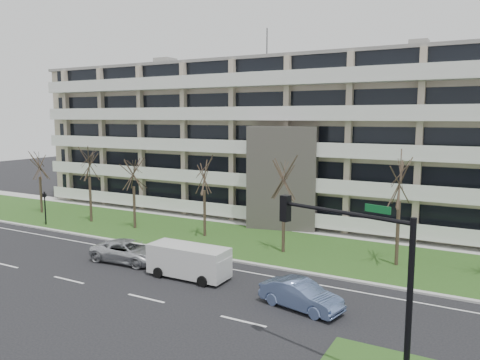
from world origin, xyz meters
The scene contains 17 objects.
ground centered at (0.00, 0.00, 0.00)m, with size 160.00×160.00×0.00m, color black.
grass_verge centered at (0.00, 13.00, 0.03)m, with size 90.00×10.00×0.06m, color #294918.
curb centered at (0.00, 8.00, 0.06)m, with size 90.00×0.35×0.12m, color #B2B2AD.
sidewalk centered at (0.00, 18.50, 0.04)m, with size 90.00×2.00×0.08m, color #B2B2AD.
lane_edge_line centered at (0.00, 6.50, 0.01)m, with size 90.00×0.12×0.01m, color white.
apartment_building centered at (-0.01, 25.32, 7.61)m, with size 60.50×15.10×18.75m.
silver_pickup centered at (-5.27, 4.50, 0.73)m, with size 2.42×5.26×1.46m, color silver.
blue_sedan centered at (7.88, 2.78, 0.73)m, with size 1.54×4.43×1.46m, color #687FB5.
white_van centered at (0.18, 3.89, 1.19)m, with size 5.13×2.14×1.98m.
traffic_signal centered at (12.11, -2.34, 4.37)m, with size 5.64×1.88×6.75m.
pedestrian_signal centered at (-19.38, 9.17, 1.95)m, with size 0.35×0.31×3.07m.
tree_0 centered at (-24.30, 12.64, 5.21)m, with size 3.35×3.35×6.70m.
tree_1 centered at (-16.70, 12.07, 5.88)m, with size 3.78×3.78×7.56m.
tree_2 centered at (-11.37, 12.06, 5.21)m, with size 3.35×3.35×6.71m.
tree_3 centered at (-4.42, 12.68, 5.36)m, with size 3.45×3.45×6.89m.
tree_4 centered at (3.08, 11.57, 5.82)m, with size 3.74×3.74×7.49m.
tree_5 centered at (10.87, 12.38, 6.03)m, with size 3.88×3.88×7.75m.
Camera 1 is at (16.17, -18.87, 9.81)m, focal length 35.00 mm.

